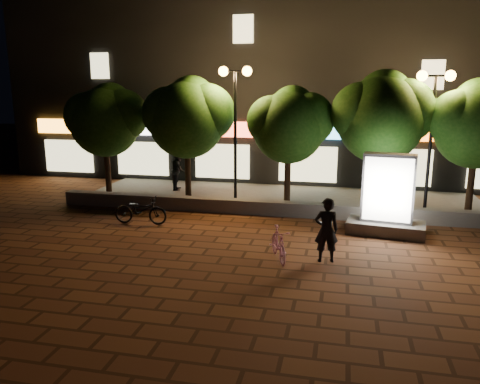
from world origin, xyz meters
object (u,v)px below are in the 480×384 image
(tree_mid, at_px, (290,122))
(tree_right, at_px, (383,114))
(tree_left, at_px, (188,115))
(pedestrian, at_px, (179,170))
(street_lamp_left, at_px, (235,100))
(rider, at_px, (326,230))
(tree_far_left, at_px, (107,118))
(ad_kiosk, at_px, (387,202))
(scooter_pink, at_px, (279,244))
(tree_far_right, at_px, (479,121))
(street_lamp_right, at_px, (434,105))
(scooter_parked, at_px, (141,210))

(tree_mid, relative_size, tree_right, 0.89)
(tree_right, bearing_deg, tree_left, -180.00)
(pedestrian, bearing_deg, tree_left, -158.56)
(street_lamp_left, bearing_deg, tree_mid, 7.31)
(pedestrian, bearing_deg, rider, -149.85)
(tree_mid, distance_m, pedestrian, 5.74)
(tree_far_left, xyz_separation_m, tree_mid, (7.50, -0.00, -0.08))
(ad_kiosk, bearing_deg, tree_far_left, 165.11)
(scooter_pink, bearing_deg, tree_left, 105.79)
(tree_far_right, bearing_deg, street_lamp_left, -178.24)
(tree_right, distance_m, tree_far_right, 3.20)
(tree_left, relative_size, street_lamp_right, 0.98)
(tree_right, relative_size, tree_far_right, 1.06)
(scooter_pink, xyz_separation_m, scooter_parked, (-4.99, 2.37, 0.03))
(ad_kiosk, bearing_deg, tree_right, 91.86)
(tree_left, xyz_separation_m, street_lamp_right, (8.95, -0.26, 0.45))
(scooter_pink, bearing_deg, rider, -13.92)
(tree_right, bearing_deg, rider, -105.98)
(tree_right, distance_m, street_lamp_right, 1.70)
(tree_left, bearing_deg, tree_right, 0.00)
(tree_far_left, relative_size, tree_far_right, 0.97)
(tree_mid, relative_size, rider, 2.60)
(rider, distance_m, scooter_parked, 6.61)
(street_lamp_right, bearing_deg, rider, -120.90)
(ad_kiosk, height_order, rider, ad_kiosk)
(tree_left, height_order, tree_far_right, tree_left)
(tree_left, relative_size, tree_right, 0.97)
(tree_far_right, relative_size, scooter_pink, 3.20)
(tree_left, height_order, street_lamp_right, street_lamp_right)
(tree_left, bearing_deg, scooter_parked, -99.05)
(street_lamp_right, relative_size, scooter_parked, 2.74)
(tree_far_left, bearing_deg, ad_kiosk, -14.89)
(street_lamp_left, relative_size, pedestrian, 2.96)
(street_lamp_left, height_order, scooter_pink, street_lamp_left)
(scooter_parked, xyz_separation_m, pedestrian, (-0.48, 5.11, 0.48))
(tree_far_right, bearing_deg, scooter_parked, -162.22)
(scooter_pink, bearing_deg, pedestrian, 105.17)
(tree_far_right, relative_size, street_lamp_left, 0.92)
(ad_kiosk, bearing_deg, pedestrian, 152.14)
(tree_left, height_order, tree_right, tree_right)
(scooter_pink, distance_m, rider, 1.31)
(street_lamp_left, relative_size, street_lamp_right, 1.04)
(tree_right, xyz_separation_m, rider, (-1.65, -5.77, -2.70))
(tree_mid, xyz_separation_m, pedestrian, (-5.04, 1.56, -2.26))
(tree_far_left, height_order, scooter_pink, tree_far_left)
(tree_far_right, bearing_deg, ad_kiosk, -136.96)
(street_lamp_left, bearing_deg, street_lamp_right, 0.00)
(tree_right, bearing_deg, tree_far_right, -0.00)
(tree_right, relative_size, scooter_pink, 3.41)
(scooter_pink, bearing_deg, tree_far_right, 23.30)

